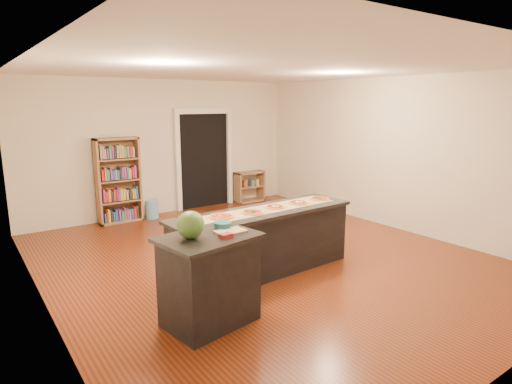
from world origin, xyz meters
TOP-DOWN VIEW (x-y plane):
  - room at (0.00, 0.00)m, footprint 6.00×7.00m
  - doorway at (0.90, 3.46)m, footprint 1.40×0.09m
  - kitchen_island at (-0.33, -0.43)m, footprint 2.71×0.73m
  - side_counter at (-1.62, -1.23)m, footprint 0.99×0.72m
  - bookshelf at (-1.10, 3.30)m, footprint 0.84×0.30m
  - low_shelf at (2.01, 3.30)m, footprint 0.72×0.31m
  - waste_bin at (-0.48, 3.20)m, footprint 0.26×0.26m
  - kraft_paper at (-0.33, -0.42)m, footprint 2.37×0.51m
  - watermelon at (-1.81, -1.19)m, footprint 0.28×0.28m
  - cutting_board at (-1.38, -1.26)m, footprint 0.32×0.22m
  - package_red at (-1.51, -1.39)m, footprint 0.13×0.10m
  - package_teal at (-1.37, -1.09)m, footprint 0.19×0.19m
  - pizza_a at (-1.41, -0.43)m, footprint 0.27×0.27m
  - pizza_b at (-0.98, -0.41)m, footprint 0.31×0.31m
  - pizza_c at (-0.54, -0.47)m, footprint 0.30×0.30m
  - pizza_d at (-0.11, -0.41)m, footprint 0.27×0.27m
  - pizza_e at (0.32, -0.41)m, footprint 0.31×0.31m
  - pizza_f at (0.75, -0.39)m, footprint 0.31×0.31m

SIDE VIEW (x-z plane):
  - waste_bin at x=-0.48m, z-range 0.00..0.37m
  - low_shelf at x=2.01m, z-range 0.00..0.72m
  - kitchen_island at x=-0.33m, z-range 0.00..0.90m
  - side_counter at x=-1.62m, z-range 0.00..0.98m
  - bookshelf at x=-1.10m, z-range 0.00..1.67m
  - kraft_paper at x=-0.33m, z-range 0.89..0.90m
  - pizza_b at x=-0.98m, z-range 0.90..0.92m
  - pizza_c at x=-0.54m, z-range 0.90..0.92m
  - pizza_d at x=-0.11m, z-range 0.90..0.92m
  - pizza_e at x=0.32m, z-range 0.90..0.92m
  - pizza_a at x=-1.41m, z-range 0.90..0.92m
  - pizza_f at x=0.75m, z-range 0.90..0.92m
  - cutting_board at x=-1.38m, z-range 0.98..1.00m
  - package_red at x=-1.51m, z-range 0.98..1.02m
  - package_teal at x=-1.37m, z-range 0.98..1.05m
  - watermelon at x=-1.81m, z-range 0.98..1.26m
  - doorway at x=0.90m, z-range 0.10..2.31m
  - room at x=0.00m, z-range 0.00..2.80m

